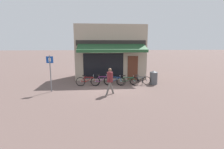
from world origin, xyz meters
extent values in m
plane|color=brown|center=(0.00, 0.00, 0.00)|extent=(160.00, 160.00, 0.00)
cube|color=tan|center=(0.52, 4.09, 2.40)|extent=(6.24, 3.00, 4.79)
cube|color=black|center=(-0.16, 2.57, 1.25)|extent=(3.43, 0.04, 2.20)
cube|color=#5B2D1E|center=(2.40, 2.57, 1.05)|extent=(0.90, 0.04, 2.10)
cube|color=#282623|center=(0.52, 2.57, 3.23)|extent=(5.93, 0.06, 0.44)
cube|color=#23512D|center=(0.52, 1.88, 2.90)|extent=(5.62, 1.43, 0.50)
cube|color=#23512D|center=(0.52, 1.17, 2.58)|extent=(5.62, 0.03, 0.20)
cylinder|color=#47494F|center=(0.53, 0.75, 0.55)|extent=(4.63, 0.04, 0.04)
cylinder|color=#47494F|center=(-1.74, 0.75, 0.28)|extent=(0.04, 0.04, 0.55)
cylinder|color=#47494F|center=(2.79, 0.75, 0.28)|extent=(0.04, 0.04, 0.55)
torus|color=black|center=(-0.89, 0.63, 0.34)|extent=(0.69, 0.08, 0.69)
cylinder|color=#9E9EA3|center=(-0.89, 0.63, 0.34)|extent=(0.07, 0.06, 0.07)
torus|color=black|center=(-1.98, 0.62, 0.34)|extent=(0.69, 0.08, 0.69)
cylinder|color=#9E9EA3|center=(-1.98, 0.62, 0.34)|extent=(0.07, 0.06, 0.07)
cylinder|color=#B21E1E|center=(-1.31, 0.62, 0.50)|extent=(0.61, 0.04, 0.37)
cylinder|color=#B21E1E|center=(-1.35, 0.61, 0.67)|extent=(0.67, 0.04, 0.05)
cylinder|color=#B21E1E|center=(-1.64, 0.61, 0.51)|extent=(0.12, 0.06, 0.36)
cylinder|color=#B21E1E|center=(-1.79, 0.62, 0.34)|extent=(0.38, 0.04, 0.05)
cylinder|color=#B21E1E|center=(-1.83, 0.61, 0.51)|extent=(0.33, 0.05, 0.36)
cylinder|color=#B21E1E|center=(-0.95, 0.62, 0.51)|extent=(0.16, 0.05, 0.33)
cylinder|color=#9E9EA3|center=(-1.70, 0.60, 0.73)|extent=(0.06, 0.03, 0.11)
cube|color=black|center=(-1.71, 0.60, 0.80)|extent=(0.24, 0.11, 0.05)
cylinder|color=#9E9EA3|center=(-1.01, 0.61, 0.74)|extent=(0.03, 0.03, 0.14)
cylinder|color=#9E9EA3|center=(-1.01, 0.61, 0.81)|extent=(0.03, 0.52, 0.05)
torus|color=black|center=(0.11, 0.75, 0.35)|extent=(0.72, 0.25, 0.71)
cylinder|color=#9E9EA3|center=(0.11, 0.75, 0.35)|extent=(0.08, 0.08, 0.08)
torus|color=black|center=(-0.85, 0.56, 0.35)|extent=(0.72, 0.25, 0.71)
cylinder|color=#9E9EA3|center=(-0.85, 0.56, 0.35)|extent=(0.08, 0.08, 0.08)
cylinder|color=#892D7A|center=(-0.26, 0.69, 0.51)|extent=(0.54, 0.17, 0.38)
cylinder|color=#892D7A|center=(-0.30, 0.70, 0.70)|extent=(0.60, 0.15, 0.05)
cylinder|color=#892D7A|center=(-0.55, 0.64, 0.52)|extent=(0.12, 0.07, 0.37)
cylinder|color=#892D7A|center=(-0.68, 0.59, 0.35)|extent=(0.35, 0.10, 0.05)
cylinder|color=#892D7A|center=(-0.72, 0.60, 0.53)|extent=(0.30, 0.13, 0.37)
cylinder|color=#892D7A|center=(0.06, 0.75, 0.52)|extent=(0.15, 0.05, 0.34)
cylinder|color=#9E9EA3|center=(-0.61, 0.65, 0.75)|extent=(0.06, 0.03, 0.11)
cube|color=black|center=(-0.63, 0.66, 0.82)|extent=(0.26, 0.15, 0.06)
cylinder|color=#9E9EA3|center=(0.00, 0.77, 0.76)|extent=(0.03, 0.04, 0.14)
cylinder|color=#9E9EA3|center=(0.00, 0.78, 0.83)|extent=(0.12, 0.51, 0.08)
torus|color=black|center=(1.10, 0.49, 0.33)|extent=(0.66, 0.34, 0.66)
cylinder|color=#9E9EA3|center=(1.10, 0.49, 0.33)|extent=(0.09, 0.09, 0.08)
torus|color=black|center=(0.13, 0.83, 0.33)|extent=(0.66, 0.34, 0.66)
cylinder|color=#9E9EA3|center=(0.13, 0.83, 0.33)|extent=(0.09, 0.09, 0.08)
cylinder|color=#1E4793|center=(0.73, 0.63, 0.47)|extent=(0.56, 0.18, 0.35)
cylinder|color=#1E4793|center=(0.71, 0.67, 0.64)|extent=(0.61, 0.25, 0.05)
cylinder|color=#1E4793|center=(0.44, 0.74, 0.48)|extent=(0.11, 0.11, 0.35)
cylinder|color=#1E4793|center=(0.30, 0.77, 0.32)|extent=(0.35, 0.16, 0.05)
cylinder|color=#1E4793|center=(0.27, 0.80, 0.49)|extent=(0.31, 0.09, 0.34)
cylinder|color=#1E4793|center=(1.05, 0.52, 0.48)|extent=(0.14, 0.12, 0.32)
cylinder|color=#9E9EA3|center=(0.40, 0.79, 0.70)|extent=(0.06, 0.06, 0.11)
cube|color=black|center=(0.39, 0.80, 0.77)|extent=(0.26, 0.18, 0.06)
cylinder|color=#9E9EA3|center=(1.01, 0.57, 0.70)|extent=(0.04, 0.05, 0.14)
cylinder|color=#9E9EA3|center=(1.01, 0.58, 0.77)|extent=(0.20, 0.50, 0.09)
torus|color=black|center=(2.12, 0.43, 0.32)|extent=(0.65, 0.16, 0.65)
cylinder|color=#9E9EA3|center=(2.12, 0.43, 0.32)|extent=(0.08, 0.07, 0.07)
torus|color=black|center=(1.02, 0.61, 0.32)|extent=(0.65, 0.16, 0.65)
cylinder|color=#9E9EA3|center=(1.02, 0.61, 0.32)|extent=(0.08, 0.07, 0.07)
cylinder|color=#23703D|center=(1.70, 0.50, 0.47)|extent=(0.61, 0.14, 0.35)
cylinder|color=#23703D|center=(1.66, 0.50, 0.63)|extent=(0.68, 0.15, 0.05)
cylinder|color=#23703D|center=(1.37, 0.55, 0.47)|extent=(0.12, 0.04, 0.34)
cylinder|color=#23703D|center=(1.22, 0.58, 0.32)|extent=(0.39, 0.10, 0.05)
cylinder|color=#23703D|center=(1.17, 0.59, 0.48)|extent=(0.33, 0.10, 0.34)
cylinder|color=#23703D|center=(2.06, 0.44, 0.48)|extent=(0.16, 0.05, 0.32)
cylinder|color=#9E9EA3|center=(1.31, 0.56, 0.69)|extent=(0.05, 0.03, 0.11)
cube|color=black|center=(1.29, 0.56, 0.76)|extent=(0.25, 0.14, 0.05)
cylinder|color=#9E9EA3|center=(2.00, 0.44, 0.70)|extent=(0.03, 0.03, 0.14)
cylinder|color=#9E9EA3|center=(2.00, 0.44, 0.77)|extent=(0.11, 0.52, 0.04)
torus|color=black|center=(3.10, 0.65, 0.32)|extent=(0.65, 0.08, 0.65)
cylinder|color=#9E9EA3|center=(3.10, 0.65, 0.32)|extent=(0.07, 0.06, 0.07)
torus|color=black|center=(2.10, 0.71, 0.32)|extent=(0.65, 0.08, 0.65)
cylinder|color=#9E9EA3|center=(2.10, 0.71, 0.32)|extent=(0.07, 0.06, 0.07)
cylinder|color=black|center=(2.72, 0.68, 0.47)|extent=(0.56, 0.07, 0.35)
cylinder|color=black|center=(2.68, 0.68, 0.63)|extent=(0.62, 0.07, 0.05)
cylinder|color=black|center=(2.41, 0.69, 0.47)|extent=(0.11, 0.04, 0.34)
cylinder|color=black|center=(2.27, 0.70, 0.31)|extent=(0.36, 0.05, 0.05)
cylinder|color=black|center=(2.23, 0.70, 0.48)|extent=(0.30, 0.05, 0.34)
cylinder|color=black|center=(3.05, 0.66, 0.47)|extent=(0.14, 0.04, 0.31)
cylinder|color=#9E9EA3|center=(2.36, 0.70, 0.69)|extent=(0.05, 0.03, 0.11)
cube|color=black|center=(2.34, 0.70, 0.76)|extent=(0.25, 0.11, 0.05)
cylinder|color=#9E9EA3|center=(2.99, 0.66, 0.69)|extent=(0.03, 0.03, 0.14)
cylinder|color=#9E9EA3|center=(2.99, 0.66, 0.76)|extent=(0.05, 0.52, 0.02)
cylinder|color=slate|center=(0.17, -1.62, 0.40)|extent=(0.35, 0.13, 0.82)
cylinder|color=slate|center=(-0.06, -1.83, 0.40)|extent=(0.35, 0.13, 0.82)
cylinder|color=maroon|center=(0.05, -1.73, 1.11)|extent=(0.38, 0.38, 0.63)
sphere|color=brown|center=(0.05, -1.73, 1.56)|extent=(0.21, 0.21, 0.21)
cylinder|color=maroon|center=(-0.03, -1.94, 1.11)|extent=(0.30, 0.18, 0.56)
cylinder|color=maroon|center=(0.14, -1.51, 1.11)|extent=(0.30, 0.18, 0.56)
cylinder|color=#515459|center=(3.70, 0.79, 0.48)|extent=(0.59, 0.59, 0.95)
cone|color=#33353A|center=(3.70, 0.79, 1.01)|extent=(0.61, 0.61, 0.12)
cylinder|color=slate|center=(-3.79, -0.73, 1.20)|extent=(0.07, 0.07, 2.41)
cube|color=#14429E|center=(-3.79, -0.74, 2.13)|extent=(0.44, 0.02, 0.44)
cube|color=white|center=(-3.79, -0.75, 2.13)|extent=(0.14, 0.01, 0.22)
camera|label=1|loc=(-0.79, -12.35, 3.13)|focal=28.00mm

